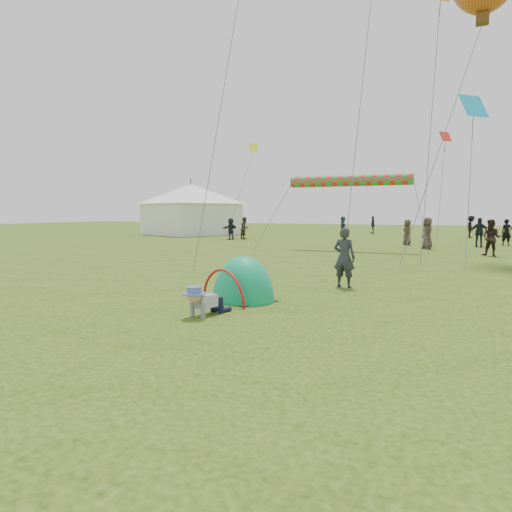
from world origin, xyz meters
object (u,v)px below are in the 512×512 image
at_px(crawling_toddler, 203,300).
at_px(event_marquee, 191,208).
at_px(standing_adult, 344,257).
at_px(popup_tent, 243,300).

height_order(crawling_toddler, event_marquee, event_marquee).
xyz_separation_m(crawling_toddler, standing_adult, (1.69, 4.66, 0.52)).
distance_m(crawling_toddler, standing_adult, 4.99).
distance_m(crawling_toddler, event_marquee, 33.93).
bearing_deg(event_marquee, popup_tent, -32.55).
relative_size(popup_tent, standing_adult, 1.27).
relative_size(crawling_toddler, event_marquee, 0.12).
bearing_deg(crawling_toddler, event_marquee, 138.31).
bearing_deg(standing_adult, crawling_toddler, 75.46).
bearing_deg(standing_adult, popup_tent, 64.68).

